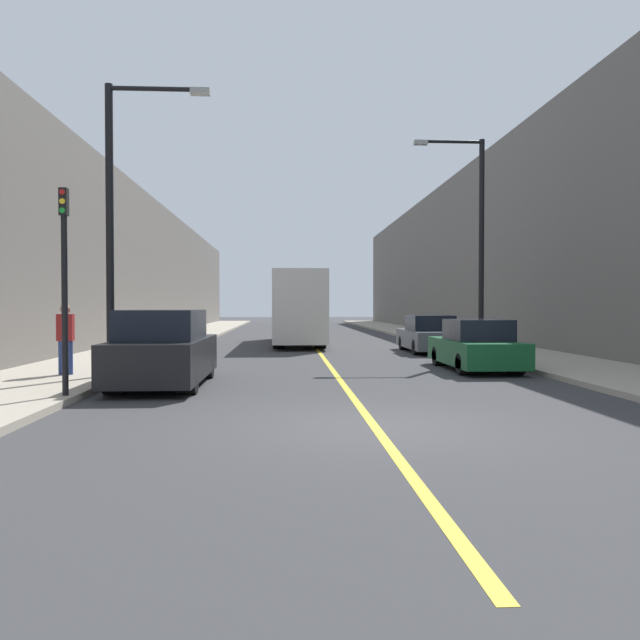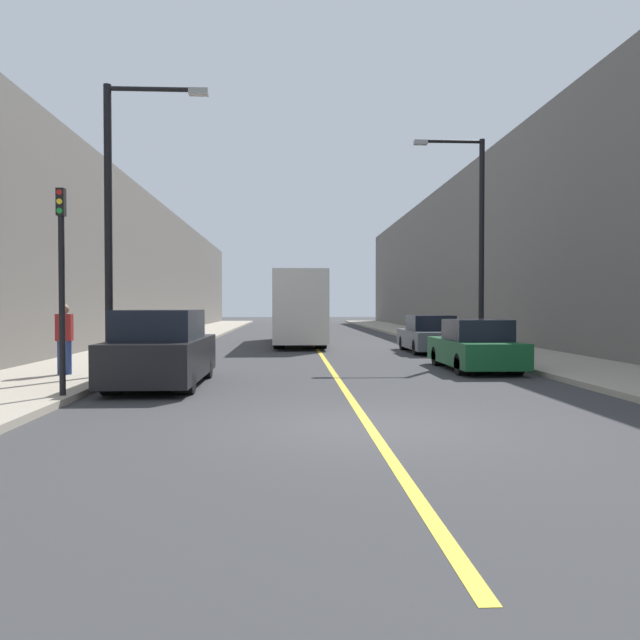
% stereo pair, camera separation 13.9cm
% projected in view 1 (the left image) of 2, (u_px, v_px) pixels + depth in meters
% --- Properties ---
extents(ground_plane, '(200.00, 200.00, 0.00)m').
position_uv_depth(ground_plane, '(375.00, 427.00, 9.99)').
color(ground_plane, '#38383A').
extents(sidewalk_left, '(3.73, 72.00, 0.14)m').
position_uv_depth(sidewalk_left, '(190.00, 335.00, 39.51)').
color(sidewalk_left, '#A89E8C').
rests_on(sidewalk_left, ground).
extents(sidewalk_right, '(3.73, 72.00, 0.14)m').
position_uv_depth(sidewalk_right, '(423.00, 335.00, 40.35)').
color(sidewalk_right, '#A89E8C').
rests_on(sidewalk_right, ground).
extents(building_row_left, '(4.00, 72.00, 8.49)m').
position_uv_depth(building_row_left, '(127.00, 269.00, 39.20)').
color(building_row_left, '#66605B').
rests_on(building_row_left, ground).
extents(building_row_right, '(4.00, 72.00, 10.32)m').
position_uv_depth(building_row_right, '(482.00, 256.00, 40.45)').
color(building_row_right, '#66605B').
rests_on(building_row_right, ground).
extents(road_center_line, '(0.16, 72.00, 0.01)m').
position_uv_depth(road_center_line, '(307.00, 336.00, 39.93)').
color(road_center_line, gold).
rests_on(road_center_line, ground).
extents(bus, '(2.41, 10.89, 3.54)m').
position_uv_depth(bus, '(298.00, 307.00, 31.65)').
color(bus, silver).
rests_on(bus, ground).
extents(parked_suv_left, '(1.99, 4.92, 1.85)m').
position_uv_depth(parked_suv_left, '(164.00, 351.00, 15.05)').
color(parked_suv_left, black).
rests_on(parked_suv_left, ground).
extents(car_right_near, '(1.86, 4.55, 1.54)m').
position_uv_depth(car_right_near, '(476.00, 347.00, 18.84)').
color(car_right_near, '#145128').
rests_on(car_right_near, ground).
extents(car_right_mid, '(1.90, 4.67, 1.55)m').
position_uv_depth(car_right_mid, '(429.00, 336.00, 26.02)').
color(car_right_mid, '#51565B').
rests_on(car_right_mid, ground).
extents(street_lamp_left, '(2.67, 0.24, 7.47)m').
position_uv_depth(street_lamp_left, '(119.00, 209.00, 16.00)').
color(street_lamp_left, black).
rests_on(street_lamp_left, sidewalk_left).
extents(street_lamp_right, '(2.67, 0.24, 8.02)m').
position_uv_depth(street_lamp_right, '(476.00, 232.00, 23.34)').
color(street_lamp_right, black).
rests_on(street_lamp_right, sidewalk_right).
extents(traffic_light, '(0.16, 0.18, 4.14)m').
position_uv_depth(traffic_light, '(64.00, 283.00, 12.43)').
color(traffic_light, black).
rests_on(traffic_light, sidewalk_left).
extents(pedestrian, '(0.41, 0.26, 1.84)m').
position_uv_depth(pedestrian, '(65.00, 338.00, 16.27)').
color(pedestrian, navy).
rests_on(pedestrian, sidewalk_left).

